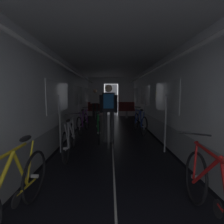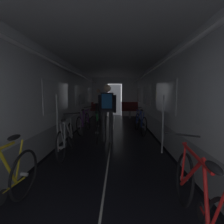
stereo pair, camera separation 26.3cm
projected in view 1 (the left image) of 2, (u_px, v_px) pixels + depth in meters
ground_plane at (116, 209)px, 2.14m from camera, size 60.00×60.00×0.00m
train_car_shell at (112, 85)px, 5.54m from camera, size 3.14×12.34×2.57m
bench_seat_far_left at (96, 108)px, 10.10m from camera, size 0.98×0.51×0.95m
bench_seat_far_right at (126, 108)px, 10.12m from camera, size 0.98×0.51×0.95m
bicycle_yellow at (12, 194)px, 1.80m from camera, size 0.44×1.69×0.94m
bicycle_red at (215, 197)px, 1.76m from camera, size 0.44×1.69×0.95m
bicycle_silver at (70, 139)px, 3.96m from camera, size 0.44×1.69×0.95m
bicycle_blue at (140, 123)px, 6.25m from camera, size 0.47×1.69×0.95m
bicycle_purple at (84, 123)px, 6.27m from camera, size 0.47×1.69×0.95m
person_cyclist_aisle at (109, 108)px, 5.00m from camera, size 0.53×0.37×1.69m
bicycle_green_in_aisle at (98, 128)px, 5.33m from camera, size 0.44×1.69×0.94m
person_standing_near_bench at (95, 102)px, 9.68m from camera, size 0.53×0.23×1.69m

